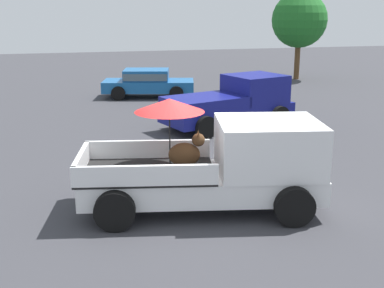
# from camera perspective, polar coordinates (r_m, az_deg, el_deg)

# --- Properties ---
(ground_plane) EXTENTS (80.00, 80.00, 0.00)m
(ground_plane) POSITION_cam_1_polar(r_m,az_deg,el_deg) (10.72, 1.09, -7.40)
(ground_plane) COLOR #38383D
(pickup_truck_main) EXTENTS (5.32, 3.05, 2.33)m
(pickup_truck_main) POSITION_cam_1_polar(r_m,az_deg,el_deg) (10.44, 3.54, -2.24)
(pickup_truck_main) COLOR black
(pickup_truck_main) RESTS_ON ground
(pickup_truck_red) EXTENTS (5.12, 3.23, 1.80)m
(pickup_truck_red) POSITION_cam_1_polar(r_m,az_deg,el_deg) (17.87, 4.76, 4.79)
(pickup_truck_red) COLOR black
(pickup_truck_red) RESTS_ON ground
(parked_sedan_near) EXTENTS (4.60, 2.77, 1.33)m
(parked_sedan_near) POSITION_cam_1_polar(r_m,az_deg,el_deg) (23.94, -5.13, 7.17)
(parked_sedan_near) COLOR black
(parked_sedan_near) RESTS_ON ground
(tree_by_lot) EXTENTS (3.25, 3.25, 5.11)m
(tree_by_lot) POSITION_cam_1_polar(r_m,az_deg,el_deg) (30.55, 12.28, 13.80)
(tree_by_lot) COLOR brown
(tree_by_lot) RESTS_ON ground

